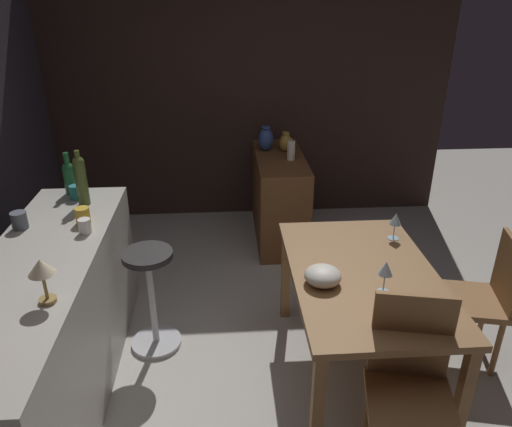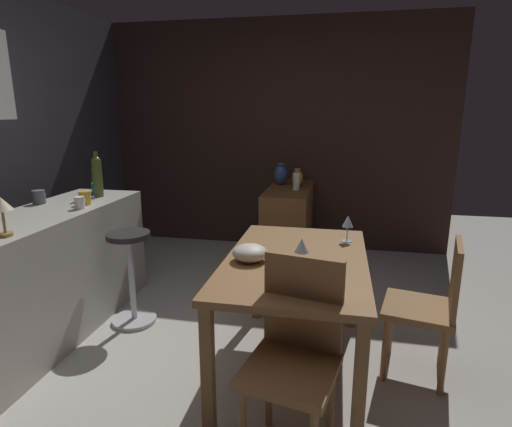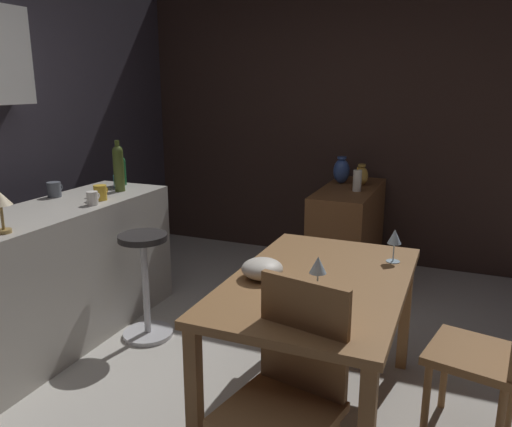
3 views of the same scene
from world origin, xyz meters
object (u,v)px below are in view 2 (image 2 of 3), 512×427
Objects in this scene: wine_glass_left at (302,246)px; vase_ceramic_blue at (281,174)px; cup_teal at (97,188)px; vase_brass at (297,178)px; cup_mustard at (85,198)px; wine_glass_right at (348,222)px; chair_near_window at (295,352)px; wine_bottle_green at (96,177)px; cup_slate at (39,197)px; chair_by_doorway at (431,304)px; sideboard_cabinet at (289,226)px; bar_stool at (131,275)px; dining_table at (296,272)px; counter_lamp at (2,207)px; fruit_bowl at (250,253)px; cup_white at (80,203)px; wine_bottle_olive at (97,175)px; pillar_candle_tall at (296,181)px.

wine_glass_left is 0.80× the size of vase_ceramic_blue.
vase_brass is (1.21, -1.60, -0.04)m from cup_teal.
wine_glass_left is 1.82m from cup_mustard.
cup_teal reaches higher than wine_glass_right.
chair_near_window is at bearing -177.75° from wine_glass_left.
cup_slate is (-0.54, 0.16, -0.08)m from wine_bottle_green.
wine_glass_right is 1.41× the size of cup_slate.
sideboard_cabinet is at bearing 30.66° from chair_by_doorway.
cup_teal reaches higher than bar_stool.
chair_near_window is 2.36m from cup_slate.
vase_ceramic_blue is (1.68, -1.64, -0.02)m from cup_slate.
bar_stool is at bearing 74.56° from dining_table.
counter_lamp reaches higher than cup_slate.
fruit_bowl is at bearing -120.75° from cup_teal.
sideboard_cabinet is at bearing -146.65° from vase_ceramic_blue.
cup_white is at bearing -160.10° from cup_teal.
bar_stool is 6.70× the size of cup_white.
cup_slate reaches higher than dining_table.
bar_stool is (0.99, 1.34, -0.13)m from chair_near_window.
wine_bottle_olive reaches higher than wine_glass_left.
fruit_bowl is 1.03× the size of pillar_candle_tall.
vase_brass reaches higher than wine_glass_right.
fruit_bowl is 0.91× the size of counter_lamp.
cup_white is at bearing 99.52° from bar_stool.
wine_bottle_green is (0.57, 0.58, 0.65)m from bar_stool.
pillar_candle_tall reaches higher than sideboard_cabinet.
bar_stool is 0.90m from cup_teal.
wine_bottle_olive is 0.18m from cup_teal.
sideboard_cabinet is 5.91× the size of wine_glass_left.
wine_bottle_olive reaches higher than pillar_candle_tall.
wine_bottle_green is at bearing 72.52° from chair_by_doorway.
chair_near_window is at bearing 134.59° from chair_by_doorway.
vase_ceramic_blue is at bearing 33.35° from sideboard_cabinet.
fruit_bowl is 2.13m from vase_brass.
dining_table is 1.67m from cup_white.
wine_bottle_olive is at bearing -139.94° from cup_teal.
cup_teal is at bearing 19.90° from cup_white.
dining_table is 4.47× the size of wine_bottle_green.
cup_white is (-0.63, -0.25, -0.08)m from wine_bottle_green.
cup_white reaches higher than wine_glass_right.
vase_brass is at bearing 27.29° from chair_by_doorway.
wine_bottle_green reaches higher than chair_near_window.
wine_bottle_olive is at bearing 62.39° from wine_glass_left.
cup_mustard is at bearing 58.19° from chair_near_window.
cup_white is at bearing -158.51° from wine_bottle_green.
wine_glass_left is at bearing -118.87° from cup_teal.
vase_brass reaches higher than cup_mustard.
vase_brass reaches higher than bar_stool.
cup_teal is (0.92, 1.54, 0.16)m from fruit_bowl.
sideboard_cabinet is at bearing 7.50° from chair_near_window.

